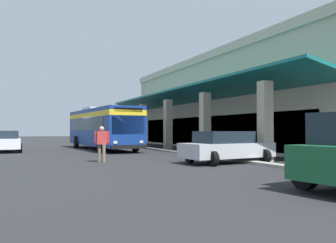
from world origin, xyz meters
The scene contains 8 objects.
ground centered at (0.00, 8.00, 0.00)m, with size 120.00×120.00×0.00m, color #262628.
curb_strip centered at (1.87, 4.10, 0.06)m, with size 34.26×0.50×0.12m, color #9E998E.
plaza_building centered at (1.87, 13.73, 3.83)m, with size 28.85×14.73×7.66m.
transit_bus centered at (-0.31, 0.52, 1.85)m, with size 11.36×3.33×3.34m.
parked_sedan_silver centered at (13.00, 3.15, 0.75)m, with size 2.73×4.56×1.47m.
parked_sedan_white centered at (-0.11, -6.31, 0.75)m, with size 4.41×2.04×1.47m.
pedestrian centered at (10.24, -2.03, 0.96)m, with size 0.35×0.68×1.71m.
potted_palm centered at (-7.99, 5.03, 0.77)m, with size 1.90×1.79×2.58m.
Camera 1 is at (26.67, -5.96, 1.55)m, focal length 37.35 mm.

